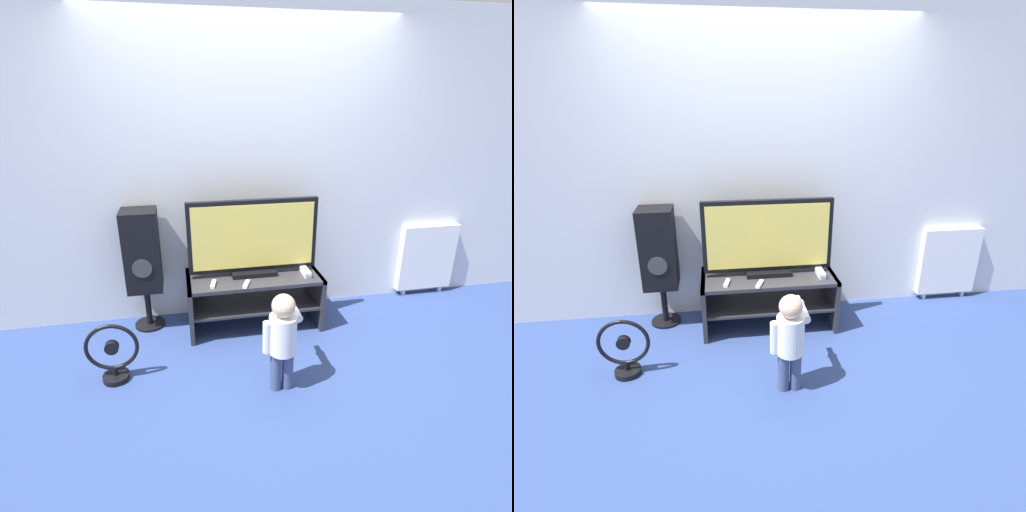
# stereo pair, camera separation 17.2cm
# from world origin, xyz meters

# --- Properties ---
(ground_plane) EXTENTS (16.00, 16.00, 0.00)m
(ground_plane) POSITION_xyz_m (0.00, 0.00, 0.00)
(ground_plane) COLOR navy
(wall_back) EXTENTS (10.00, 0.06, 2.60)m
(wall_back) POSITION_xyz_m (0.00, 0.59, 1.30)
(wall_back) COLOR silver
(wall_back) RESTS_ON ground_plane
(tv_stand) EXTENTS (1.14, 0.51, 0.48)m
(tv_stand) POSITION_xyz_m (0.00, 0.25, 0.32)
(tv_stand) COLOR #2D2D33
(tv_stand) RESTS_ON ground_plane
(television) EXTENTS (1.08, 0.20, 0.65)m
(television) POSITION_xyz_m (0.00, 0.28, 0.80)
(television) COLOR black
(television) RESTS_ON tv_stand
(game_console) EXTENTS (0.05, 0.18, 0.05)m
(game_console) POSITION_xyz_m (0.43, 0.18, 0.50)
(game_console) COLOR white
(game_console) RESTS_ON tv_stand
(remote_primary) EXTENTS (0.06, 0.13, 0.03)m
(remote_primary) POSITION_xyz_m (-0.36, 0.12, 0.49)
(remote_primary) COLOR white
(remote_primary) RESTS_ON tv_stand
(remote_secondary) EXTENTS (0.08, 0.13, 0.03)m
(remote_secondary) POSITION_xyz_m (-0.10, 0.06, 0.49)
(remote_secondary) COLOR white
(remote_secondary) RESTS_ON tv_stand
(child) EXTENTS (0.28, 0.43, 0.73)m
(child) POSITION_xyz_m (0.03, -0.60, 0.43)
(child) COLOR #3F4C72
(child) RESTS_ON ground_plane
(speaker_tower) EXTENTS (0.29, 0.28, 1.05)m
(speaker_tower) POSITION_xyz_m (-0.91, 0.40, 0.68)
(speaker_tower) COLOR black
(speaker_tower) RESTS_ON ground_plane
(floor_fan) EXTENTS (0.37, 0.19, 0.45)m
(floor_fan) POSITION_xyz_m (-1.11, -0.30, 0.21)
(floor_fan) COLOR black
(floor_fan) RESTS_ON ground_plane
(radiator) EXTENTS (0.58, 0.08, 0.72)m
(radiator) POSITION_xyz_m (1.81, 0.52, 0.39)
(radiator) COLOR white
(radiator) RESTS_ON ground_plane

